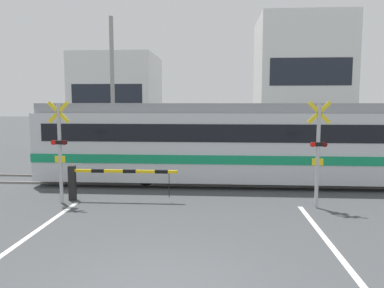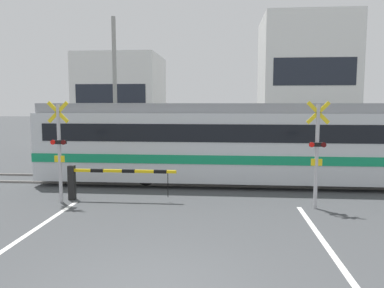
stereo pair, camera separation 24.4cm
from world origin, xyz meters
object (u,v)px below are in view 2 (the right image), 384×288
at_px(commuter_train, 325,141).
at_px(crossing_barrier_far, 260,155).
at_px(crossing_signal_left, 59,147).
at_px(pedestrian, 219,142).
at_px(crossing_signal_right, 317,150).
at_px(crossing_barrier_near, 97,177).

relative_size(commuter_train, crossing_barrier_far, 6.21).
height_order(crossing_signal_left, pedestrian, crossing_signal_left).
bearing_deg(commuter_train, crossing_signal_right, -107.93).
xyz_separation_m(crossing_barrier_near, crossing_barrier_far, (5.71, 5.75, 0.00)).
bearing_deg(commuter_train, crossing_barrier_near, -159.10).
distance_m(commuter_train, pedestrian, 6.80).
bearing_deg(crossing_barrier_near, commuter_train, 20.90).
bearing_deg(crossing_signal_left, crossing_signal_right, 0.00).
bearing_deg(crossing_signal_right, crossing_barrier_near, 176.76).
bearing_deg(commuter_train, pedestrian, 127.25).
height_order(commuter_train, crossing_signal_left, crossing_signal_left).
relative_size(commuter_train, crossing_barrier_near, 6.21).
relative_size(commuter_train, crossing_signal_right, 6.87).
bearing_deg(crossing_barrier_far, commuter_train, -51.93).
bearing_deg(pedestrian, crossing_barrier_near, -114.16).
bearing_deg(pedestrian, crossing_barrier_far, -53.62).
height_order(crossing_barrier_far, pedestrian, pedestrian).
xyz_separation_m(commuter_train, crossing_barrier_near, (-7.87, -3.00, -0.92)).
bearing_deg(crossing_barrier_near, crossing_signal_left, -160.02).
relative_size(crossing_barrier_near, crossing_barrier_far, 1.00).
bearing_deg(crossing_barrier_near, pedestrian, 65.84).
relative_size(crossing_barrier_near, pedestrian, 1.95).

